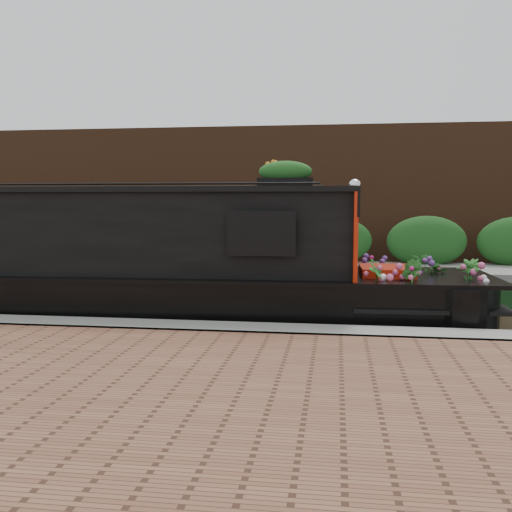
# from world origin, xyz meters

# --- Properties ---
(ground) EXTENTS (80.00, 80.00, 0.00)m
(ground) POSITION_xyz_m (0.00, 0.00, 0.00)
(ground) COLOR black
(ground) RESTS_ON ground
(near_bank_coping) EXTENTS (40.00, 0.60, 0.50)m
(near_bank_coping) POSITION_xyz_m (0.00, -3.30, 0.00)
(near_bank_coping) COLOR gray
(near_bank_coping) RESTS_ON ground
(far_bank_path) EXTENTS (40.00, 2.40, 0.34)m
(far_bank_path) POSITION_xyz_m (0.00, 4.20, 0.00)
(far_bank_path) COLOR gray
(far_bank_path) RESTS_ON ground
(far_hedge) EXTENTS (40.00, 1.10, 2.80)m
(far_hedge) POSITION_xyz_m (0.00, 5.10, 0.00)
(far_hedge) COLOR #1C4E1B
(far_hedge) RESTS_ON ground
(far_brick_wall) EXTENTS (40.00, 1.00, 8.00)m
(far_brick_wall) POSITION_xyz_m (0.00, 7.20, 0.00)
(far_brick_wall) COLOR #502E1B
(far_brick_wall) RESTS_ON ground
(narrowboat) EXTENTS (11.08, 2.27, 2.59)m
(narrowboat) POSITION_xyz_m (-1.38, -1.89, 0.77)
(narrowboat) COLOR black
(narrowboat) RESTS_ON ground
(rope_fender) EXTENTS (0.29, 0.35, 0.29)m
(rope_fender) POSITION_xyz_m (4.49, -1.89, 0.14)
(rope_fender) COLOR olive
(rope_fender) RESTS_ON ground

